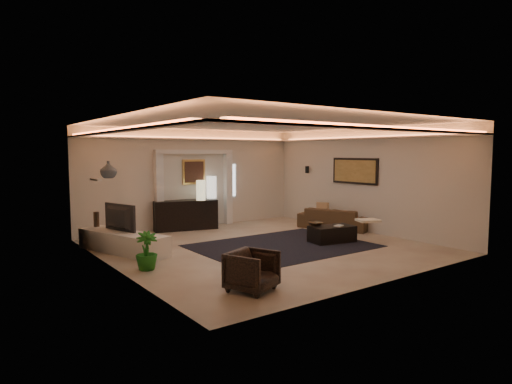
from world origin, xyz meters
TOP-DOWN VIEW (x-y plane):
  - floor at (0.00, 0.00)m, footprint 7.00×7.00m
  - ceiling at (0.00, 0.00)m, footprint 7.00×7.00m
  - wall_back at (0.00, 3.50)m, footprint 7.00×0.00m
  - wall_front at (0.00, -3.50)m, footprint 7.00×0.00m
  - wall_left at (-3.50, 0.00)m, footprint 0.00×7.00m
  - wall_right at (3.50, 0.00)m, footprint 0.00×7.00m
  - cove_soffit at (0.00, 0.00)m, footprint 7.00×7.00m
  - daylight_slit at (1.35, 3.48)m, footprint 0.25×0.03m
  - area_rug at (0.40, -0.20)m, footprint 4.00×3.00m
  - pilaster_left at (-1.15, 3.40)m, footprint 0.22×0.20m
  - pilaster_right at (1.15, 3.40)m, footprint 0.22×0.20m
  - alcove_header at (0.00, 3.40)m, footprint 2.52×0.20m
  - painting_frame at (0.00, 3.47)m, footprint 0.74×0.04m
  - painting_canvas at (0.00, 3.44)m, footprint 0.62×0.02m
  - art_panel_frame at (3.47, 0.30)m, footprint 0.04×1.64m
  - art_panel_gold at (3.44, 0.30)m, footprint 0.02×1.50m
  - wall_sconce at (3.38, 2.20)m, footprint 0.12×0.12m
  - wall_niche at (-3.44, 1.40)m, footprint 0.10×0.55m
  - console at (-0.44, 3.21)m, footprint 1.89×0.97m
  - lamp_left at (-0.07, 2.93)m, footprint 0.26×0.26m
  - lamp_right at (0.47, 3.25)m, footprint 0.39×0.39m
  - media_ledge at (-2.89, 1.40)m, footprint 1.36×2.54m
  - tv at (-2.97, 1.60)m, footprint 1.06×0.44m
  - figurine at (-3.15, 2.49)m, footprint 0.14×0.14m
  - ginger_jar at (-3.15, 1.46)m, footprint 0.46×0.46m
  - plant at (-3.03, -0.30)m, footprint 0.47×0.47m
  - sofa at (3.15, 0.76)m, footprint 2.20×1.48m
  - throw_blanket at (2.40, -1.09)m, footprint 0.64×0.59m
  - throw_pillow at (3.15, 1.25)m, footprint 0.23×0.38m
  - coffee_table at (1.69, -0.56)m, footprint 1.18×0.77m
  - bowl at (1.41, -0.26)m, footprint 0.38×0.38m
  - magazine at (1.80, -0.69)m, footprint 0.25×0.21m
  - armchair at (-2.14, -2.52)m, footprint 0.92×0.93m

SIDE VIEW (x-z plane):
  - floor at x=0.00m, z-range 0.00..0.00m
  - area_rug at x=0.40m, z-range 0.00..0.01m
  - coffee_table at x=1.69m, z-range 0.00..0.41m
  - media_ledge at x=-2.89m, z-range -0.01..0.46m
  - sofa at x=3.15m, z-range 0.00..0.60m
  - armchair at x=-2.14m, z-range 0.00..0.65m
  - plant at x=-3.03m, z-range 0.00..0.73m
  - console at x=-0.44m, z-range -0.05..0.85m
  - magazine at x=1.80m, z-range 0.41..0.44m
  - bowl at x=1.41m, z-range 0.41..0.49m
  - throw_blanket at x=2.40m, z-range 0.52..0.58m
  - throw_pillow at x=3.15m, z-range 0.37..0.73m
  - figurine at x=-3.15m, z-range 0.46..0.82m
  - tv at x=-2.97m, z-range 0.45..1.06m
  - lamp_left at x=-0.07m, z-range 0.80..1.38m
  - lamp_right at x=0.47m, z-range 0.76..1.42m
  - pilaster_left at x=-1.15m, z-range 0.00..2.20m
  - pilaster_right at x=1.15m, z-range 0.00..2.20m
  - daylight_slit at x=1.35m, z-range 0.85..1.85m
  - wall_back at x=0.00m, z-range -2.05..4.95m
  - wall_front at x=0.00m, z-range -2.05..4.95m
  - wall_left at x=-3.50m, z-range -2.05..4.95m
  - wall_right at x=3.50m, z-range -2.05..4.95m
  - painting_frame at x=0.00m, z-range 1.28..2.02m
  - painting_canvas at x=0.00m, z-range 1.34..1.96m
  - wall_niche at x=-3.44m, z-range 1.63..1.67m
  - wall_sconce at x=3.38m, z-range 1.57..1.79m
  - art_panel_gold at x=3.44m, z-range 1.39..2.01m
  - art_panel_frame at x=3.47m, z-range 1.33..2.07m
  - ginger_jar at x=-3.15m, z-range 1.67..2.04m
  - alcove_header at x=0.00m, z-range 2.19..2.31m
  - cove_soffit at x=0.00m, z-range 2.60..2.64m
  - ceiling at x=0.00m, z-range 2.90..2.90m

